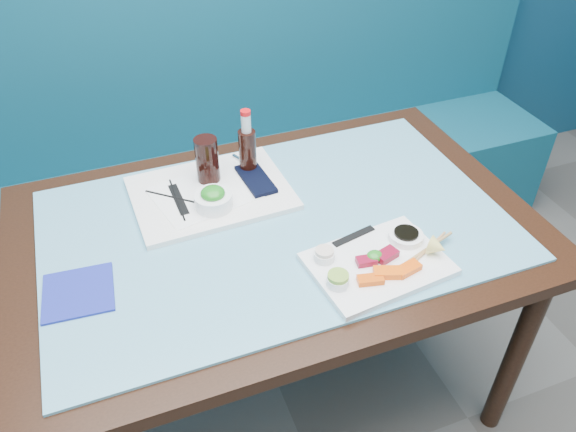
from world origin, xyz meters
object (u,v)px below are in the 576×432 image
object	(u,v)px
sashimi_plate	(378,264)
cola_bottle_body	(248,153)
dining_table	(277,248)
blue_napkin	(78,292)
seaweed_bowl	(214,201)
booth_bench	(210,174)
cola_glass	(207,160)
serving_tray	(211,193)

from	to	relation	value
sashimi_plate	cola_bottle_body	world-z (taller)	cola_bottle_body
sashimi_plate	cola_bottle_body	distance (m)	0.53
dining_table	blue_napkin	bearing A→B (deg)	-171.60
sashimi_plate	seaweed_bowl	world-z (taller)	seaweed_bowl
blue_napkin	booth_bench	bearing A→B (deg)	60.43
dining_table	seaweed_bowl	size ratio (longest dim) A/B	13.44
sashimi_plate	cola_glass	distance (m)	0.57
dining_table	sashimi_plate	distance (m)	0.32
dining_table	cola_glass	xyz separation A→B (m)	(-0.12, 0.24, 0.18)
sashimi_plate	blue_napkin	bearing A→B (deg)	160.07
booth_bench	sashimi_plate	xyz separation A→B (m)	(0.18, -1.08, 0.39)
booth_bench	serving_tray	distance (m)	0.77
dining_table	seaweed_bowl	bearing A→B (deg)	142.48
dining_table	sashimi_plate	xyz separation A→B (m)	(0.18, -0.25, 0.10)
cola_glass	sashimi_plate	bearing A→B (deg)	-58.34
booth_bench	cola_glass	world-z (taller)	booth_bench
seaweed_bowl	blue_napkin	bearing A→B (deg)	-153.84
sashimi_plate	booth_bench	bearing A→B (deg)	92.92
seaweed_bowl	cola_bottle_body	distance (m)	0.20
dining_table	blue_napkin	size ratio (longest dim) A/B	8.72
dining_table	cola_bottle_body	size ratio (longest dim) A/B	9.51
sashimi_plate	serving_tray	size ratio (longest dim) A/B	0.75
seaweed_bowl	cola_bottle_body	bearing A→B (deg)	44.08
booth_bench	blue_napkin	xyz separation A→B (m)	(-0.52, -0.92, 0.39)
cola_glass	serving_tray	bearing A→B (deg)	-100.30
booth_bench	seaweed_bowl	bearing A→B (deg)	-100.98
booth_bench	cola_bottle_body	size ratio (longest dim) A/B	20.37
seaweed_bowl	cola_glass	size ratio (longest dim) A/B	0.76
cola_glass	cola_bottle_body	distance (m)	0.12
dining_table	cola_bottle_body	distance (m)	0.30
booth_bench	cola_glass	distance (m)	0.77
sashimi_plate	blue_napkin	xyz separation A→B (m)	(-0.70, 0.17, -0.01)
cola_glass	cola_bottle_body	world-z (taller)	cola_glass
seaweed_bowl	serving_tray	bearing A→B (deg)	82.41
cola_bottle_body	blue_napkin	xyz separation A→B (m)	(-0.52, -0.32, -0.07)
serving_tray	cola_bottle_body	bearing A→B (deg)	23.38
booth_bench	serving_tray	size ratio (longest dim) A/B	6.86
sashimi_plate	seaweed_bowl	distance (m)	0.48
dining_table	cola_bottle_body	bearing A→B (deg)	89.69
serving_tray	dining_table	bearing A→B (deg)	-56.53
seaweed_bowl	cola_glass	distance (m)	0.14
dining_table	sashimi_plate	world-z (taller)	sashimi_plate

